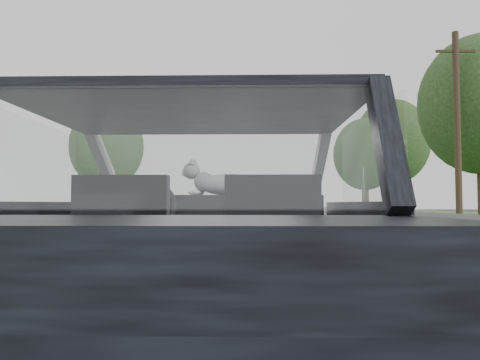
{
  "coord_description": "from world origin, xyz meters",
  "views": [
    {
      "loc": [
        0.29,
        -2.86,
        0.94
      ],
      "look_at": [
        0.21,
        0.53,
        1.11
      ],
      "focal_mm": 35.0,
      "sensor_mm": 36.0,
      "label": 1
    }
  ],
  "objects_px": {
    "other_car": "(220,208)",
    "utility_pole": "(457,129)",
    "subject_car": "(204,239)",
    "cat": "(227,183)",
    "highway_sign": "(364,194)"
  },
  "relations": [
    {
      "from": "other_car",
      "to": "highway_sign",
      "type": "xyz_separation_m",
      "value": [
        7.17,
        -3.57,
        0.68
      ]
    },
    {
      "from": "highway_sign",
      "to": "utility_pole",
      "type": "bearing_deg",
      "value": -48.37
    },
    {
      "from": "subject_car",
      "to": "highway_sign",
      "type": "bearing_deg",
      "value": 73.85
    },
    {
      "from": "other_car",
      "to": "highway_sign",
      "type": "relative_size",
      "value": 1.52
    },
    {
      "from": "other_car",
      "to": "utility_pole",
      "type": "bearing_deg",
      "value": -47.28
    },
    {
      "from": "subject_car",
      "to": "cat",
      "type": "xyz_separation_m",
      "value": [
        0.11,
        0.61,
        0.37
      ]
    },
    {
      "from": "cat",
      "to": "other_car",
      "type": "bearing_deg",
      "value": 106.67
    },
    {
      "from": "subject_car",
      "to": "utility_pole",
      "type": "distance_m",
      "value": 17.76
    },
    {
      "from": "other_car",
      "to": "cat",
      "type": "bearing_deg",
      "value": -94.1
    },
    {
      "from": "highway_sign",
      "to": "other_car",
      "type": "bearing_deg",
      "value": 164.81
    },
    {
      "from": "cat",
      "to": "highway_sign",
      "type": "xyz_separation_m",
      "value": [
        5.62,
        19.19,
        0.27
      ]
    },
    {
      "from": "cat",
      "to": "highway_sign",
      "type": "height_order",
      "value": "highway_sign"
    },
    {
      "from": "subject_car",
      "to": "cat",
      "type": "height_order",
      "value": "subject_car"
    },
    {
      "from": "highway_sign",
      "to": "utility_pole",
      "type": "height_order",
      "value": "utility_pole"
    },
    {
      "from": "cat",
      "to": "highway_sign",
      "type": "distance_m",
      "value": 19.99
    }
  ]
}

